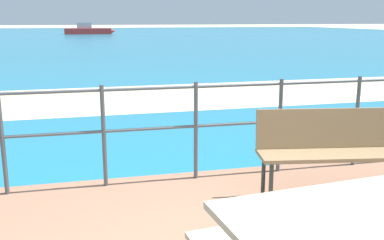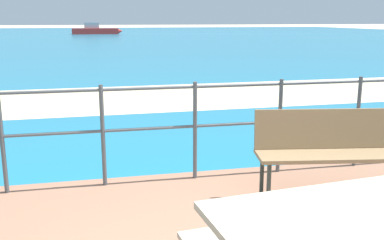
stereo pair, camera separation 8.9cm
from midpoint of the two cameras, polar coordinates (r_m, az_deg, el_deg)
The scene contains 5 objects.
sea_water at distance 42.17m, azimuth -12.20°, elevation 10.30°, with size 90.00×90.00×0.01m, color teal.
beach_strip at distance 10.26m, azimuth -7.24°, elevation 2.87°, with size 54.00×3.56×0.01m, color beige.
park_bench at distance 4.47m, azimuth 17.06°, elevation -3.04°, with size 1.50×0.64×0.88m.
railing_fence at distance 4.77m, azimuth -0.03°, elevation -0.01°, with size 5.94×0.04×1.08m.
boat_near at distance 52.48m, azimuth -13.30°, elevation 11.19°, with size 5.65×1.52×1.30m.
Camera 1 is at (-1.12, -2.10, 1.80)m, focal length 41.33 mm.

